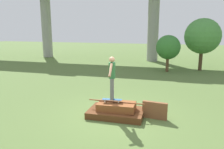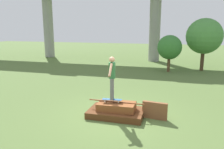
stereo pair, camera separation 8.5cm
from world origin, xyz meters
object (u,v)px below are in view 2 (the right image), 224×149
Objects in this scene: skateboard at (112,100)px; tree_behind_left at (170,47)px; skater at (112,75)px; tree_behind_right at (204,36)px.

skateboard is 0.27× the size of tree_behind_left.
tree_behind_right is (4.34, 10.91, 1.08)m from skater.
skater is (-0.00, 0.00, 0.96)m from skateboard.
skateboard is 0.47× the size of skater.
skateboard is 9.88m from tree_behind_left.
skater is 0.40× the size of tree_behind_right.
skateboard is at bearing -100.59° from tree_behind_left.
tree_behind_left is 2.95m from tree_behind_right.
skater is 11.79m from tree_behind_right.
skateboard is 11.91m from tree_behind_right.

